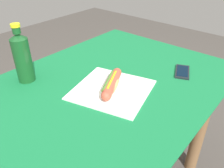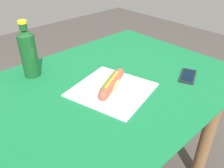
{
  "view_description": "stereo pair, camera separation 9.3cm",
  "coord_description": "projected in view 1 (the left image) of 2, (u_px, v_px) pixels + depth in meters",
  "views": [
    {
      "loc": [
        -0.64,
        -0.56,
        1.25
      ],
      "look_at": [
        -0.04,
        -0.05,
        0.76
      ],
      "focal_mm": 37.28,
      "sensor_mm": 36.0,
      "label": 1
    },
    {
      "loc": [
        -0.58,
        -0.63,
        1.25
      ],
      "look_at": [
        -0.04,
        -0.05,
        0.76
      ],
      "focal_mm": 37.28,
      "sensor_mm": 36.0,
      "label": 2
    }
  ],
  "objects": [
    {
      "name": "paper_wrapper",
      "position": [
        112.0,
        90.0,
        0.94
      ],
      "size": [
        0.35,
        0.35,
        0.01
      ],
      "primitive_type": "cube",
      "rotation": [
        0.0,
        0.0,
        0.26
      ],
      "color": "white",
      "rests_on": "dining_table"
    },
    {
      "name": "cell_phone",
      "position": [
        182.0,
        72.0,
        1.07
      ],
      "size": [
        0.14,
        0.11,
        0.01
      ],
      "color": "black",
      "rests_on": "dining_table"
    },
    {
      "name": "hot_dog",
      "position": [
        112.0,
        84.0,
        0.93
      ],
      "size": [
        0.2,
        0.12,
        0.05
      ],
      "color": "tan",
      "rests_on": "paper_wrapper"
    },
    {
      "name": "soda_bottle",
      "position": [
        22.0,
        57.0,
        0.95
      ],
      "size": [
        0.07,
        0.07,
        0.25
      ],
      "color": "#14471E",
      "rests_on": "dining_table"
    },
    {
      "name": "dining_table",
      "position": [
        109.0,
        107.0,
        1.07
      ],
      "size": [
        1.09,
        0.83,
        0.73
      ],
      "color": "brown",
      "rests_on": "ground"
    }
  ]
}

